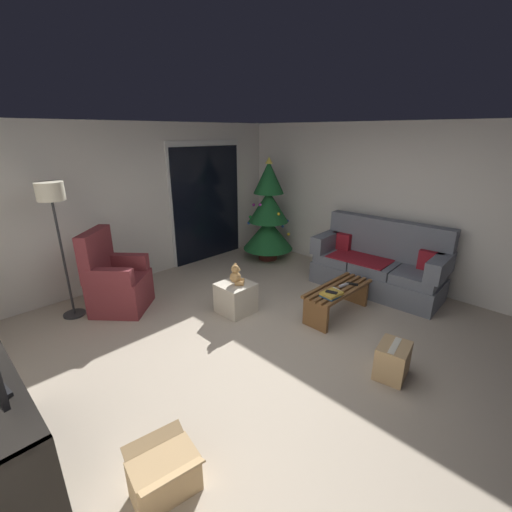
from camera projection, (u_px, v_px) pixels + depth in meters
name	position (u px, v px, depth m)	size (l,w,h in m)	color
ground_plane	(275.00, 348.00, 3.98)	(7.00, 7.00, 0.00)	#B2A38E
wall_back	(135.00, 204.00, 5.59)	(5.72, 0.12, 2.50)	silver
wall_right	(397.00, 205.00, 5.46)	(0.12, 6.00, 2.50)	silver
patio_door_frame	(207.00, 202.00, 6.52)	(1.60, 0.02, 2.20)	silver
patio_door_glass	(208.00, 205.00, 6.52)	(1.50, 0.02, 2.10)	black
couch	(378.00, 265.00, 5.35)	(0.88, 1.98, 1.08)	slate
coffee_table	(338.00, 296.00, 4.63)	(1.10, 0.40, 0.41)	brown
remote_silver	(344.00, 285.00, 4.62)	(0.04, 0.16, 0.02)	#ADADB2
remote_white	(337.00, 290.00, 4.48)	(0.04, 0.16, 0.02)	silver
remote_black	(352.00, 284.00, 4.66)	(0.04, 0.16, 0.02)	black
book_stack	(331.00, 294.00, 4.31)	(0.27, 0.23, 0.06)	#285684
cell_phone	(331.00, 292.00, 4.30)	(0.07, 0.14, 0.01)	black
christmas_tree	(268.00, 216.00, 6.49)	(0.95, 0.95, 1.93)	#4C1E19
armchair	(116.00, 282.00, 4.75)	(0.97, 0.97, 1.13)	maroon
floor_lamp	(53.00, 205.00, 4.20)	(0.32, 0.32, 1.78)	#2D2D30
ottoman	(236.00, 298.00, 4.74)	(0.44, 0.44, 0.41)	beige
teddy_bear_honey	(236.00, 276.00, 4.63)	(0.21, 0.22, 0.29)	tan
cardboard_box_taped_mid_floor	(392.00, 360.00, 3.49)	(0.41, 0.34, 0.36)	tan
cardboard_box_open_near_shelf	(165.00, 476.00, 2.34)	(0.48, 0.49, 0.36)	tan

